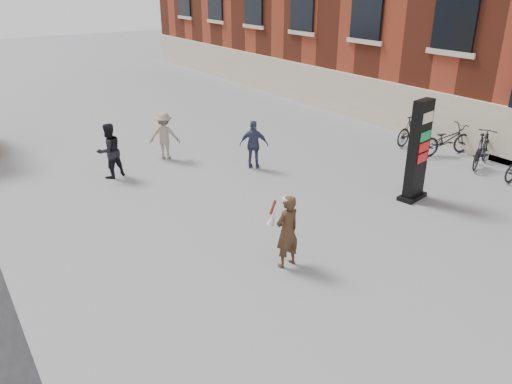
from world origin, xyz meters
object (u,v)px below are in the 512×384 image
pedestrian_a (109,151)px  pedestrian_c (254,145)px  pedestrian_b (164,135)px  bike_7 (413,130)px  bike_6 (446,140)px  bike_5 (482,149)px  woman (287,230)px  info_pylon (418,151)px

pedestrian_a → pedestrian_c: pedestrian_a is taller
pedestrian_a → pedestrian_b: (2.05, 0.69, -0.05)m
bike_7 → pedestrian_b: bearing=61.4°
pedestrian_a → bike_6: (9.99, -4.18, -0.30)m
bike_7 → pedestrian_c: bearing=74.8°
pedestrian_c → bike_5: size_ratio=0.80×
pedestrian_a → pedestrian_c: 4.30m
pedestrian_c → bike_7: pedestrian_c is taller
woman → bike_7: woman is taller
info_pylon → bike_7: size_ratio=1.53×
woman → bike_6: 9.07m
info_pylon → pedestrian_c: size_ratio=1.78×
woman → bike_5: woman is taller
pedestrian_b → bike_7: size_ratio=0.88×
info_pylon → woman: info_pylon is taller
info_pylon → bike_5: (3.79, 0.53, -0.77)m
bike_5 → bike_7: bike_5 is taller
pedestrian_c → bike_7: 6.13m
info_pylon → bike_6: size_ratio=1.36×
pedestrian_b → bike_5: size_ratio=0.81×
woman → pedestrian_b: bearing=-100.2°
pedestrian_a → woman: bearing=85.2°
pedestrian_c → woman: bearing=103.3°
pedestrian_b → bike_7: bearing=-169.9°
pedestrian_a → pedestrian_b: 2.16m
woman → bike_6: woman is taller
pedestrian_c → bike_6: size_ratio=0.76×
pedestrian_b → pedestrian_c: (1.91, -2.38, -0.02)m
pedestrian_c → bike_6: pedestrian_c is taller
pedestrian_c → bike_7: (6.03, -1.09, -0.23)m
pedestrian_b → pedestrian_c: size_ratio=1.02×
woman → pedestrian_c: (2.63, 5.18, -0.05)m
info_pylon → bike_6: info_pylon is taller
bike_7 → bike_6: bearing=175.0°
info_pylon → pedestrian_a: (-6.20, 6.02, -0.52)m
pedestrian_a → bike_7: bearing=148.7°
woman → bike_6: bearing=-167.5°
bike_6 → bike_7: size_ratio=1.13×
info_pylon → pedestrian_b: (-4.15, 6.71, -0.57)m
pedestrian_c → bike_6: bearing=-162.3°
info_pylon → pedestrian_b: bearing=111.0°
woman → pedestrian_c: 5.81m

